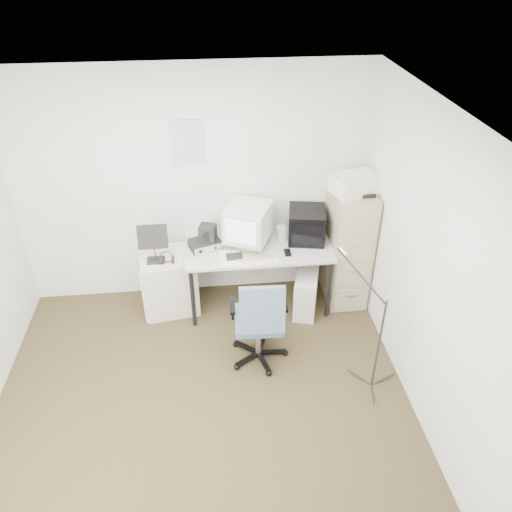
{
  "coord_description": "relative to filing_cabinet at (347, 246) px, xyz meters",
  "views": [
    {
      "loc": [
        0.14,
        -2.84,
        3.48
      ],
      "look_at": [
        0.55,
        0.95,
        0.95
      ],
      "focal_mm": 35.0,
      "sensor_mm": 36.0,
      "label": 1
    }
  ],
  "objects": [
    {
      "name": "radio_receiver",
      "position": [
        -1.49,
        0.01,
        0.12
      ],
      "size": [
        0.36,
        0.31,
        0.09
      ],
      "primitive_type": "cube",
      "rotation": [
        0.0,
        0.0,
        0.33
      ],
      "color": "black",
      "rests_on": "desk"
    },
    {
      "name": "wall_back",
      "position": [
        -1.58,
        0.32,
        0.6
      ],
      "size": [
        3.6,
        0.02,
        2.5
      ],
      "primitive_type": "cube",
      "color": "beige",
      "rests_on": "ground"
    },
    {
      "name": "wall_calendar",
      "position": [
        -1.6,
        0.31,
        1.1
      ],
      "size": [
        0.3,
        0.02,
        0.44
      ],
      "primitive_type": "cube",
      "color": "white",
      "rests_on": "wall_back"
    },
    {
      "name": "side_cart",
      "position": [
        -1.89,
        -0.02,
        -0.31
      ],
      "size": [
        0.61,
        0.52,
        0.68
      ],
      "primitive_type": "cube",
      "rotation": [
        0.0,
        0.0,
        0.15
      ],
      "color": "silver",
      "rests_on": "floor"
    },
    {
      "name": "wall_right",
      "position": [
        0.22,
        -1.48,
        0.6
      ],
      "size": [
        0.02,
        3.6,
        2.5
      ],
      "primitive_type": "cube",
      "color": "beige",
      "rests_on": "ground"
    },
    {
      "name": "desk",
      "position": [
        -0.95,
        -0.03,
        -0.29
      ],
      "size": [
        1.5,
        0.7,
        0.73
      ],
      "primitive_type": "cube",
      "color": "#B9BAA4",
      "rests_on": "floor"
    },
    {
      "name": "keyboard",
      "position": [
        -1.01,
        -0.26,
        0.09
      ],
      "size": [
        0.43,
        0.18,
        0.02
      ],
      "primitive_type": "cube",
      "rotation": [
        0.0,
        0.0,
        0.07
      ],
      "color": "white",
      "rests_on": "desk"
    },
    {
      "name": "mic_stand",
      "position": [
        -0.06,
        -1.33,
        -0.01
      ],
      "size": [
        0.03,
        0.03,
        1.28
      ],
      "primitive_type": "cylinder",
      "rotation": [
        0.0,
        0.0,
        2.25
      ],
      "color": "black",
      "rests_on": "floor"
    },
    {
      "name": "papers",
      "position": [
        -1.25,
        -0.22,
        0.09
      ],
      "size": [
        0.21,
        0.28,
        0.02
      ],
      "primitive_type": "cube",
      "rotation": [
        0.0,
        0.0,
        0.02
      ],
      "color": "white",
      "rests_on": "desk"
    },
    {
      "name": "crt_monitor",
      "position": [
        -1.05,
        0.02,
        0.31
      ],
      "size": [
        0.55,
        0.56,
        0.45
      ],
      "primitive_type": "cube",
      "rotation": [
        0.0,
        0.0,
        -0.43
      ],
      "color": "white",
      "rests_on": "desk"
    },
    {
      "name": "desk_speaker",
      "position": [
        -0.7,
        0.08,
        0.16
      ],
      "size": [
        0.1,
        0.1,
        0.16
      ],
      "primitive_type": "cube",
      "rotation": [
        0.0,
        0.0,
        0.17
      ],
      "color": "beige",
      "rests_on": "desk"
    },
    {
      "name": "ceiling",
      "position": [
        -1.58,
        -1.48,
        1.85
      ],
      "size": [
        3.6,
        3.6,
        0.01
      ],
      "primitive_type": "cube",
      "color": "white",
      "rests_on": "ground"
    },
    {
      "name": "music_stand",
      "position": [
        -1.99,
        -0.11,
        0.25
      ],
      "size": [
        0.32,
        0.21,
        0.43
      ],
      "primitive_type": "cube",
      "rotation": [
        0.0,
        0.0,
        -0.2
      ],
      "color": "black",
      "rests_on": "side_cart"
    },
    {
      "name": "printer",
      "position": [
        0.0,
        -0.03,
        0.74
      ],
      "size": [
        0.52,
        0.43,
        0.17
      ],
      "primitive_type": "cube",
      "rotation": [
        0.0,
        0.0,
        0.31
      ],
      "color": "white",
      "rests_on": "filing_cabinet"
    },
    {
      "name": "filing_cabinet",
      "position": [
        0.0,
        0.0,
        0.0
      ],
      "size": [
        0.4,
        0.6,
        1.3
      ],
      "primitive_type": "cube",
      "color": "tan",
      "rests_on": "floor"
    },
    {
      "name": "pc_tower",
      "position": [
        -0.46,
        -0.19,
        -0.42
      ],
      "size": [
        0.35,
        0.54,
        0.46
      ],
      "primitive_type": "cube",
      "rotation": [
        0.0,
        0.0,
        -0.28
      ],
      "color": "white",
      "rests_on": "floor"
    },
    {
      "name": "crt_tv",
      "position": [
        -0.44,
        0.07,
        0.25
      ],
      "size": [
        0.43,
        0.45,
        0.34
      ],
      "primitive_type": "cube",
      "rotation": [
        0.0,
        0.0,
        -0.18
      ],
      "color": "black",
      "rests_on": "desk"
    },
    {
      "name": "headphones",
      "position": [
        -1.88,
        -0.17,
        0.08
      ],
      "size": [
        0.16,
        0.16,
        0.03
      ],
      "primitive_type": "torus",
      "rotation": [
        0.0,
        0.0,
        0.06
      ],
      "color": "black",
      "rests_on": "side_cart"
    },
    {
      "name": "floor",
      "position": [
        -1.58,
        -1.48,
        -0.66
      ],
      "size": [
        3.6,
        3.6,
        0.01
      ],
      "primitive_type": "cube",
      "color": "#352C17",
      "rests_on": "ground"
    },
    {
      "name": "mouse",
      "position": [
        -0.68,
        -0.2,
        0.1
      ],
      "size": [
        0.06,
        0.1,
        0.03
      ],
      "primitive_type": "cube",
      "rotation": [
        0.0,
        0.0,
        0.01
      ],
      "color": "black",
      "rests_on": "desk"
    },
    {
      "name": "radio_speaker",
      "position": [
        -1.46,
        0.03,
        0.25
      ],
      "size": [
        0.19,
        0.19,
        0.16
      ],
      "primitive_type": "cube",
      "rotation": [
        0.0,
        0.0,
        -0.26
      ],
      "color": "black",
      "rests_on": "radio_receiver"
    },
    {
      "name": "office_chair",
      "position": [
        -1.04,
        -0.86,
        -0.16
      ],
      "size": [
        0.59,
        0.59,
        0.97
      ],
      "primitive_type": "cube",
      "rotation": [
        0.0,
        0.0,
        -0.05
      ],
      "color": "#455974",
      "rests_on": "floor"
    }
  ]
}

